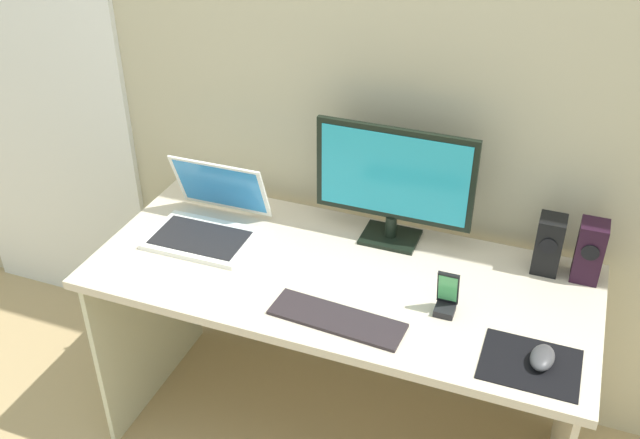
% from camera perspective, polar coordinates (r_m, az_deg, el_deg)
% --- Properties ---
extents(ground_plane, '(8.00, 8.00, 0.00)m').
position_cam_1_polar(ground_plane, '(2.66, 1.35, -16.71)').
color(ground_plane, tan).
extents(wall_back, '(6.00, 0.04, 2.50)m').
position_cam_1_polar(wall_back, '(2.26, 5.29, 12.55)').
color(wall_back, '#BBB292').
rests_on(wall_back, ground_plane).
extents(door_left, '(0.82, 0.02, 2.02)m').
position_cam_1_polar(door_left, '(2.97, -21.87, 10.35)').
color(door_left, white).
rests_on(door_left, ground_plane).
extents(desk, '(1.52, 0.66, 0.71)m').
position_cam_1_polar(desk, '(2.26, 1.54, -7.14)').
color(desk, beige).
rests_on(desk, ground_plane).
extents(monitor, '(0.50, 0.14, 0.39)m').
position_cam_1_polar(monitor, '(2.22, 5.85, 3.04)').
color(monitor, black).
rests_on(monitor, desk).
extents(speaker_right, '(0.08, 0.09, 0.19)m').
position_cam_1_polar(speaker_right, '(2.24, 20.57, -2.36)').
color(speaker_right, black).
rests_on(speaker_right, desk).
extents(speaker_near_monitor, '(0.08, 0.09, 0.18)m').
position_cam_1_polar(speaker_near_monitor, '(2.24, 17.67, -1.89)').
color(speaker_near_monitor, black).
rests_on(speaker_near_monitor, desk).
extents(laptop, '(0.33, 0.31, 0.22)m').
position_cam_1_polar(laptop, '(2.36, -8.88, -0.10)').
color(laptop, white).
rests_on(laptop, desk).
extents(keyboard_external, '(0.39, 0.14, 0.01)m').
position_cam_1_polar(keyboard_external, '(2.00, 1.35, -7.88)').
color(keyboard_external, '#2B2326').
rests_on(keyboard_external, desk).
extents(mousepad, '(0.25, 0.20, 0.00)m').
position_cam_1_polar(mousepad, '(1.95, 16.31, -10.93)').
color(mousepad, black).
rests_on(mousepad, desk).
extents(mouse, '(0.07, 0.11, 0.04)m').
position_cam_1_polar(mouse, '(1.95, 17.20, -10.40)').
color(mouse, '#424245').
rests_on(mouse, mousepad).
extents(phone_in_dock, '(0.06, 0.06, 0.14)m').
position_cam_1_polar(phone_in_dock, '(2.03, 9.99, -6.15)').
color(phone_in_dock, black).
rests_on(phone_in_dock, desk).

